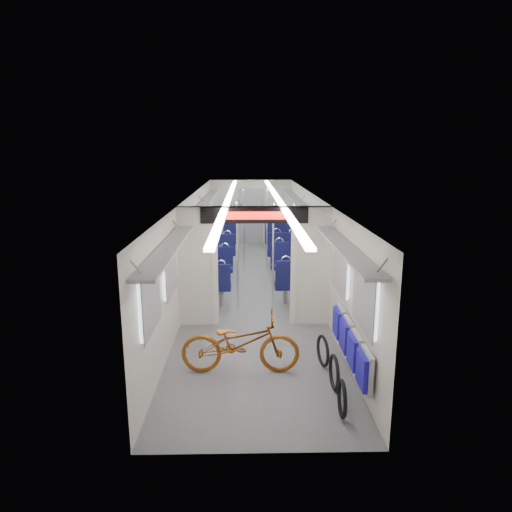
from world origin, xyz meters
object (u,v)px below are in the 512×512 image
(stanchion_near_right, at_px, (273,259))
(stanchion_far_left, at_px, (244,231))
(stanchion_near_left, at_px, (237,257))
(seat_bay_far_left, at_px, (221,243))
(bike_hoop_c, at_px, (323,352))
(bike_hoop_b, at_px, (334,374))
(seat_bay_near_right, at_px, (292,269))
(stanchion_far_right, at_px, (267,230))
(seat_bay_near_left, at_px, (213,273))
(flip_bench, at_px, (350,344))
(bike_hoop_a, at_px, (342,400))
(bicycle, at_px, (240,343))
(seat_bay_far_right, at_px, (282,241))

(stanchion_near_right, xyz_separation_m, stanchion_far_left, (-0.61, 3.33, 0.00))
(stanchion_near_left, bearing_deg, seat_bay_far_left, 97.50)
(bike_hoop_c, bearing_deg, bike_hoop_b, -86.56)
(seat_bay_near_right, height_order, stanchion_far_right, stanchion_far_right)
(seat_bay_near_left, bearing_deg, stanchion_near_left, -60.51)
(seat_bay_near_left, xyz_separation_m, stanchion_near_right, (1.33, -1.27, 0.63))
(seat_bay_near_right, relative_size, stanchion_near_left, 0.94)
(flip_bench, distance_m, bike_hoop_a, 1.05)
(bike_hoop_c, height_order, stanchion_far_right, stanchion_far_right)
(bike_hoop_b, distance_m, stanchion_near_right, 3.40)
(bicycle, relative_size, bike_hoop_c, 3.54)
(bike_hoop_c, height_order, seat_bay_far_right, seat_bay_far_right)
(seat_bay_far_left, bearing_deg, bicycle, -84.69)
(bike_hoop_a, relative_size, stanchion_near_left, 0.22)
(bike_hoop_b, distance_m, bike_hoop_c, 0.72)
(bike_hoop_b, bearing_deg, bike_hoop_c, 93.44)
(bicycle, height_order, flip_bench, bicycle)
(flip_bench, xyz_separation_m, seat_bay_near_right, (-0.42, 4.39, -0.02))
(seat_bay_far_right, bearing_deg, bike_hoop_a, -89.20)
(seat_bay_near_left, distance_m, seat_bay_far_left, 3.46)
(bike_hoop_a, relative_size, stanchion_near_right, 0.22)
(bike_hoop_c, distance_m, seat_bay_far_right, 7.25)
(bike_hoop_a, relative_size, bike_hoop_b, 0.97)
(seat_bay_far_left, distance_m, seat_bay_far_right, 1.87)
(seat_bay_far_right, relative_size, stanchion_near_left, 1.00)
(bike_hoop_b, xyz_separation_m, bike_hoop_c, (-0.04, 0.71, -0.00))
(flip_bench, xyz_separation_m, stanchion_far_right, (-0.94, 6.43, 0.57))
(bike_hoop_b, height_order, stanchion_near_left, stanchion_near_left)
(bike_hoop_b, xyz_separation_m, seat_bay_far_right, (-0.15, 7.95, 0.34))
(bicycle, distance_m, seat_bay_near_right, 4.25)
(bike_hoop_b, relative_size, stanchion_far_right, 0.22)
(bicycle, relative_size, stanchion_far_right, 0.78)
(bike_hoop_b, xyz_separation_m, stanchion_far_right, (-0.67, 6.67, 0.92))
(seat_bay_near_left, bearing_deg, stanchion_near_right, -43.66)
(seat_bay_near_left, relative_size, seat_bay_far_right, 0.83)
(stanchion_near_left, height_order, stanchion_far_left, same)
(seat_bay_far_left, bearing_deg, flip_bench, -73.41)
(bicycle, distance_m, stanchion_far_left, 6.02)
(seat_bay_far_left, bearing_deg, stanchion_far_left, -63.01)
(stanchion_far_right, bearing_deg, bike_hoop_c, -83.97)
(seat_bay_far_right, bearing_deg, seat_bay_near_left, -118.20)
(stanchion_near_right, bearing_deg, bike_hoop_b, -77.77)
(stanchion_near_right, bearing_deg, stanchion_far_left, 100.44)
(bike_hoop_a, height_order, bike_hoop_c, bike_hoop_c)
(seat_bay_near_left, xyz_separation_m, stanchion_far_right, (1.35, 2.21, 0.63))
(stanchion_near_left, bearing_deg, flip_bench, -61.85)
(bike_hoop_a, height_order, stanchion_near_right, stanchion_near_right)
(stanchion_near_left, distance_m, stanchion_far_left, 3.11)
(flip_bench, height_order, bike_hoop_b, flip_bench)
(stanchion_far_left, bearing_deg, stanchion_near_left, -92.20)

